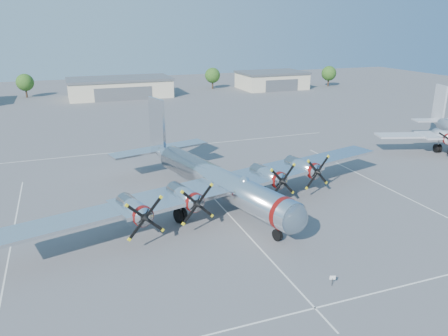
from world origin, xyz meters
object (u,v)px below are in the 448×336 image
object	(u,v)px
tree_west	(25,82)
tree_east	(213,75)
hangar_east	(272,80)
info_placard	(332,279)
hangar_center	(120,87)
tree_far_east	(329,73)
main_bomber_b29	(214,204)

from	to	relation	value
tree_west	tree_east	distance (m)	55.04
hangar_east	info_placard	world-z (taller)	hangar_east
hangar_center	tree_east	size ratio (longest dim) A/B	4.31
tree_far_east	main_bomber_b29	world-z (taller)	tree_far_east
tree_east	main_bomber_b29	bearing A→B (deg)	-109.01
main_bomber_b29	tree_east	bearing A→B (deg)	56.46
hangar_center	main_bomber_b29	xyz separation A→B (m)	(-0.56, -82.66, -2.71)
hangar_east	hangar_center	bearing A→B (deg)	-180.00
tree_far_east	info_placard	bearing A→B (deg)	-123.10
tree_east	tree_far_east	xyz separation A→B (m)	(38.00, -8.00, 0.00)
tree_west	tree_far_east	xyz separation A→B (m)	(93.00, -10.00, 0.00)
tree_west	info_placard	size ratio (longest dim) A/B	7.29
tree_far_east	info_placard	distance (m)	119.35
main_bomber_b29	info_placard	xyz separation A→B (m)	(3.41, -19.24, 0.64)
tree_east	main_bomber_b29	size ratio (longest dim) A/B	0.14
tree_west	hangar_center	bearing A→B (deg)	-17.82
tree_east	tree_far_east	size ratio (longest dim) A/B	1.00
hangar_east	tree_far_east	xyz separation A→B (m)	(20.00, -1.96, 1.51)
tree_west	main_bomber_b29	bearing A→B (deg)	-74.92
hangar_center	tree_east	bearing A→B (deg)	11.38
hangar_center	main_bomber_b29	bearing A→B (deg)	-90.39
hangar_east	tree_east	xyz separation A→B (m)	(-18.00, 6.04, 1.51)
tree_far_east	main_bomber_b29	xyz separation A→B (m)	(-68.56, -80.69, -4.22)
hangar_center	tree_far_east	distance (m)	68.05
hangar_center	tree_west	world-z (taller)	tree_west
main_bomber_b29	hangar_east	bearing A→B (deg)	45.03
main_bomber_b29	tree_west	bearing A→B (deg)	90.55
tree_far_east	hangar_east	bearing A→B (deg)	174.39
tree_far_east	main_bomber_b29	distance (m)	105.97
tree_far_east	tree_east	bearing A→B (deg)	168.11
hangar_center	tree_east	distance (m)	30.64
hangar_center	tree_east	xyz separation A→B (m)	(30.00, 6.04, 1.51)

